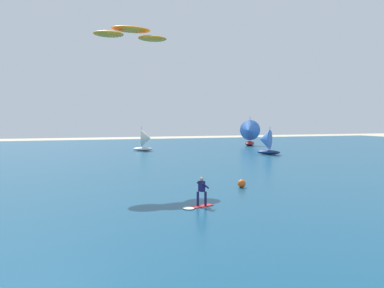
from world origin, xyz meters
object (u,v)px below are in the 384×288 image
kitesurfer (199,196)px  sailboat_trailing (249,132)px  sailboat_near_shore (146,140)px  marker_buoy (242,184)px  sailboat_far_left (265,142)px  kite (131,34)px

kitesurfer → sailboat_trailing: 53.01m
sailboat_trailing → sailboat_near_shore: bearing=-164.5°
sailboat_trailing → marker_buoy: (-21.41, -40.83, -2.15)m
sailboat_near_shore → marker_buoy: 35.16m
sailboat_far_left → marker_buoy: (-15.26, -23.83, -1.48)m
sailboat_trailing → kite: bearing=-128.2°
sailboat_near_shore → marker_buoy: bearing=-91.2°
sailboat_near_shore → kite: bearing=-104.3°
sailboat_near_shore → sailboat_far_left: 18.38m
kitesurfer → kite: 14.72m
kite → sailboat_far_left: kite is taller
sailboat_trailing → marker_buoy: sailboat_trailing is taller
kitesurfer → kite: (-1.90, 9.86, 10.76)m
sailboat_trailing → marker_buoy: bearing=-117.7°
sailboat_near_shore → sailboat_far_left: sailboat_far_left is taller
sailboat_near_shore → sailboat_trailing: 21.44m
kite → sailboat_near_shore: bearing=75.7°
sailboat_far_left → sailboat_trailing: bearing=70.1°
kite → kitesurfer: bearing=-79.1°
sailboat_far_left → sailboat_trailing: 18.09m
kitesurfer → sailboat_near_shore: size_ratio=0.55×
sailboat_far_left → marker_buoy: sailboat_far_left is taller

